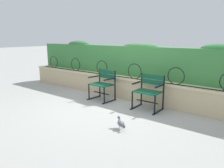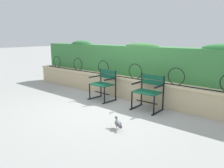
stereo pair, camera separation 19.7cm
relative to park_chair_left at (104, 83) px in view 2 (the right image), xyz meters
name	(u,v)px [view 2 (the right image)]	position (x,y,z in m)	size (l,w,h in m)	color
ground_plane	(108,106)	(0.50, -0.39, -0.46)	(60.00, 60.00, 0.00)	#9E9E99
stone_wall	(130,88)	(0.50, 0.55, -0.16)	(8.06, 0.41, 0.59)	#C6B289
iron_arch_fence	(120,71)	(0.19, 0.47, 0.31)	(7.50, 0.02, 0.42)	black
hedge_row	(140,60)	(0.50, 0.98, 0.59)	(7.90, 0.53, 0.97)	#387A3D
park_chair_left	(104,83)	(0.00, 0.00, 0.00)	(0.64, 0.55, 0.82)	#0F4C33
park_chair_right	(149,91)	(1.37, 0.07, 0.00)	(0.64, 0.53, 0.82)	#0F4C33
pigeon_near_chairs	(118,123)	(1.53, -1.29, -0.34)	(0.27, 0.20, 0.22)	slate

